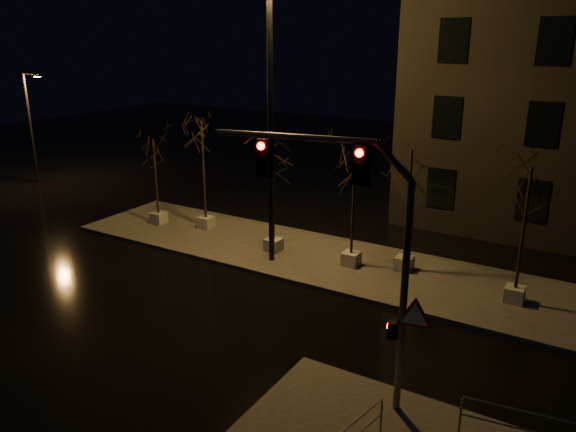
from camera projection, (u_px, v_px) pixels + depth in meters
The scene contains 12 objects.
ground at pixel (216, 314), 19.11m from camera, with size 90.00×90.00×0.00m, color black.
median at pixel (303, 255), 23.97m from camera, with size 22.00×5.00×0.15m, color #423F3A.
tree_0 at pixel (154, 159), 26.80m from camera, with size 1.80×1.80×4.29m.
tree_1 at pixel (202, 146), 25.89m from camera, with size 1.80×1.80×5.29m.
tree_2 at pixel (273, 168), 23.14m from camera, with size 1.80×1.80×4.80m.
tree_3 at pixel (354, 185), 21.72m from camera, with size 1.80×1.80×4.45m.
tree_4 at pixel (410, 177), 21.15m from camera, with size 1.80×1.80×4.98m.
tree_5 at pixel (528, 199), 18.50m from camera, with size 1.80×1.80×4.94m.
traffic_signal_mast at pixel (360, 237), 13.06m from camera, with size 5.45×1.11×6.75m.
streetlight_main at pixel (270, 104), 21.33m from camera, with size 2.76×0.40×11.05m.
streetlight_far at pixel (31, 124), 34.89m from camera, with size 1.33×0.47×6.83m.
guard_rail_a at pixel (520, 425), 12.37m from camera, with size 2.56×0.38×1.11m.
Camera 1 is at (10.94, -13.41, 9.10)m, focal length 35.00 mm.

